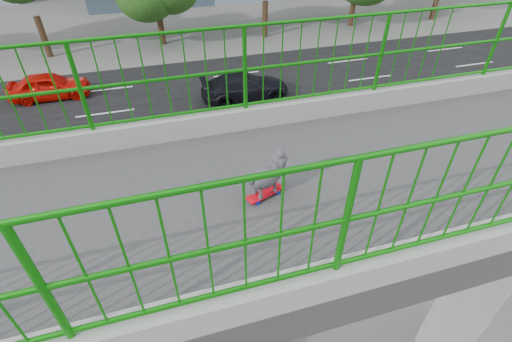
{
  "coord_description": "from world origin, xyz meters",
  "views": [
    {
      "loc": [
        2.99,
        2.86,
        9.75
      ],
      "look_at": [
        -0.41,
        3.86,
        6.96
      ],
      "focal_mm": 25.76,
      "sensor_mm": 36.0,
      "label": 1
    }
  ],
  "objects_px": {
    "skateboard": "(265,194)",
    "car_5": "(451,169)",
    "car_3": "(245,87)",
    "car_4": "(49,86)",
    "car_0": "(299,199)",
    "poodle": "(267,175)"
  },
  "relations": [
    {
      "from": "poodle",
      "to": "car_3",
      "type": "height_order",
      "value": "poodle"
    },
    {
      "from": "car_0",
      "to": "car_3",
      "type": "height_order",
      "value": "car_0"
    },
    {
      "from": "skateboard",
      "to": "car_3",
      "type": "bearing_deg",
      "value": 145.89
    },
    {
      "from": "car_4",
      "to": "car_5",
      "type": "distance_m",
      "value": 20.99
    },
    {
      "from": "poodle",
      "to": "car_4",
      "type": "distance_m",
      "value": 21.12
    },
    {
      "from": "skateboard",
      "to": "car_5",
      "type": "bearing_deg",
      "value": 101.43
    },
    {
      "from": "car_0",
      "to": "car_4",
      "type": "distance_m",
      "value": 16.29
    },
    {
      "from": "skateboard",
      "to": "car_5",
      "type": "distance_m",
      "value": 13.27
    },
    {
      "from": "car_3",
      "to": "poodle",
      "type": "bearing_deg",
      "value": 166.23
    },
    {
      "from": "car_3",
      "to": "car_5",
      "type": "height_order",
      "value": "car_3"
    },
    {
      "from": "car_0",
      "to": "car_5",
      "type": "distance_m",
      "value": 6.57
    },
    {
      "from": "skateboard",
      "to": "poodle",
      "type": "relative_size",
      "value": 0.91
    },
    {
      "from": "car_5",
      "to": "poodle",
      "type": "bearing_deg",
      "value": -58.29
    },
    {
      "from": "car_0",
      "to": "poodle",
      "type": "bearing_deg",
      "value": -28.45
    },
    {
      "from": "car_3",
      "to": "car_4",
      "type": "distance_m",
      "value": 11.09
    },
    {
      "from": "skateboard",
      "to": "poodle",
      "type": "distance_m",
      "value": 0.25
    },
    {
      "from": "car_4",
      "to": "car_5",
      "type": "height_order",
      "value": "car_4"
    },
    {
      "from": "poodle",
      "to": "car_4",
      "type": "xyz_separation_m",
      "value": [
        -18.9,
        -6.77,
        -6.57
      ]
    },
    {
      "from": "poodle",
      "to": "car_3",
      "type": "relative_size",
      "value": 0.1
    },
    {
      "from": "car_0",
      "to": "car_3",
      "type": "relative_size",
      "value": 0.87
    },
    {
      "from": "poodle",
      "to": "car_5",
      "type": "distance_m",
      "value": 13.37
    },
    {
      "from": "car_5",
      "to": "car_3",
      "type": "bearing_deg",
      "value": -147.9
    }
  ]
}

